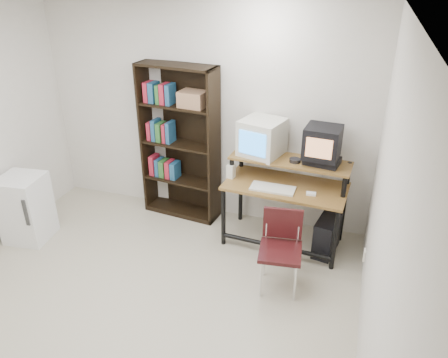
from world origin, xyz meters
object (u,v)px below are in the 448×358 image
(computer_desk, at_px, (286,187))
(crt_monitor, at_px, (262,138))
(crt_tv, at_px, (322,142))
(school_chair, at_px, (281,242))
(pc_tower, at_px, (327,235))
(mini_fridge, at_px, (26,208))
(bookshelf, at_px, (180,141))

(computer_desk, xyz_separation_m, crt_monitor, (-0.33, 0.17, 0.47))
(crt_tv, height_order, school_chair, crt_tv)
(crt_monitor, relative_size, crt_tv, 1.35)
(computer_desk, bearing_deg, school_chair, -78.15)
(pc_tower, xyz_separation_m, mini_fridge, (-3.31, -0.78, 0.18))
(bookshelf, xyz_separation_m, mini_fridge, (-1.47, -1.10, -0.58))
(crt_tv, height_order, bookshelf, bookshelf)
(bookshelf, bearing_deg, pc_tower, -3.39)
(crt_monitor, xyz_separation_m, bookshelf, (-1.02, 0.10, -0.21))
(crt_tv, bearing_deg, crt_monitor, 179.66)
(mini_fridge, bearing_deg, crt_tv, 10.21)
(computer_desk, height_order, mini_fridge, computer_desk)
(computer_desk, bearing_deg, crt_tv, 22.57)
(pc_tower, height_order, mini_fridge, mini_fridge)
(crt_tv, distance_m, bookshelf, 1.70)
(computer_desk, bearing_deg, mini_fridge, -159.84)
(pc_tower, xyz_separation_m, school_chair, (-0.39, -0.70, 0.28))
(computer_desk, height_order, crt_monitor, crt_monitor)
(crt_tv, distance_m, mini_fridge, 3.39)
(school_chair, bearing_deg, pc_tower, 53.55)
(crt_monitor, distance_m, mini_fridge, 2.79)
(computer_desk, relative_size, pc_tower, 2.99)
(school_chair, bearing_deg, mini_fridge, 174.27)
(crt_monitor, relative_size, school_chair, 0.66)
(school_chair, bearing_deg, bookshelf, 137.62)
(crt_monitor, relative_size, bookshelf, 0.28)
(pc_tower, height_order, bookshelf, bookshelf)
(crt_monitor, distance_m, crt_tv, 0.66)
(crt_monitor, distance_m, bookshelf, 1.05)
(crt_monitor, height_order, school_chair, crt_monitor)
(crt_tv, relative_size, school_chair, 0.49)
(bookshelf, relative_size, mini_fridge, 2.43)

